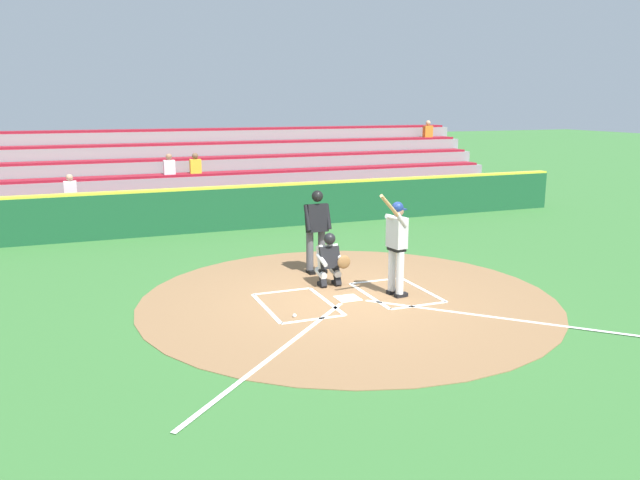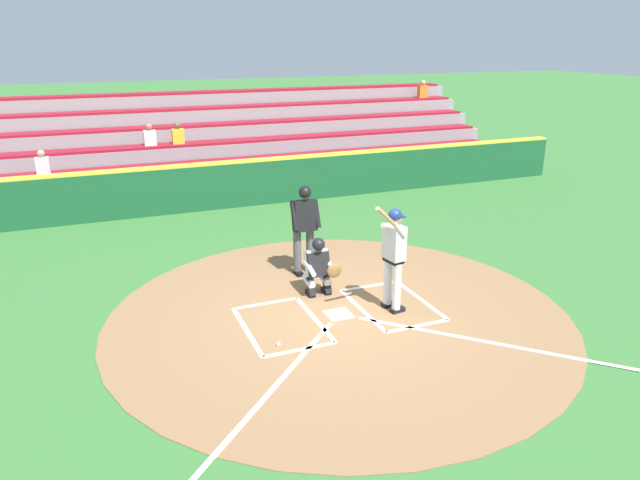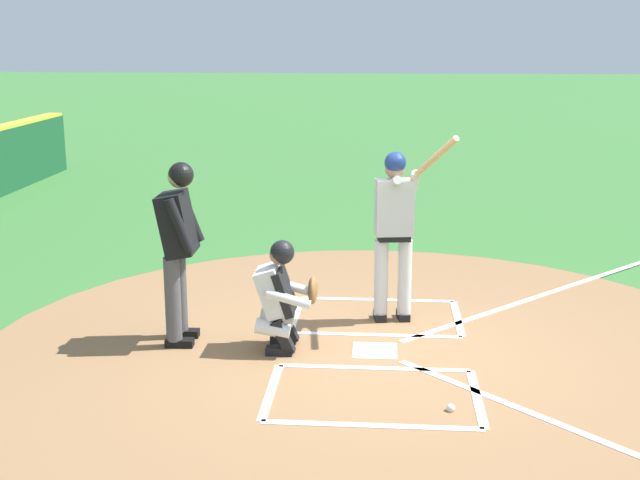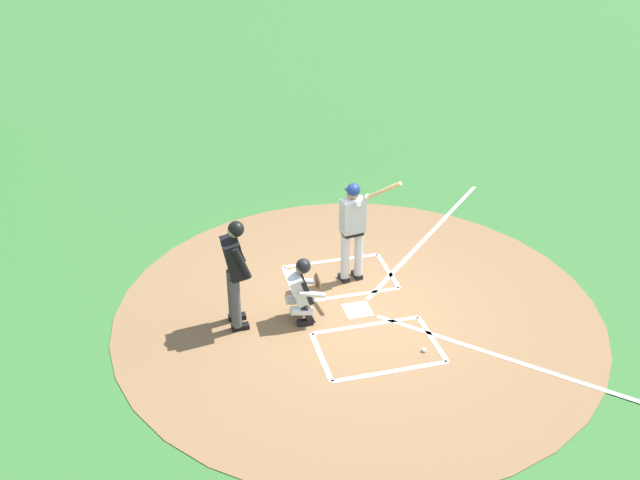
# 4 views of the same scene
# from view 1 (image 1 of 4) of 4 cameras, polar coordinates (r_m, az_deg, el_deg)

# --- Properties ---
(ground_plane) EXTENTS (120.00, 120.00, 0.00)m
(ground_plane) POSITION_cam_1_polar(r_m,az_deg,el_deg) (12.30, 2.52, -5.32)
(ground_plane) COLOR #387033
(dirt_circle) EXTENTS (8.00, 8.00, 0.01)m
(dirt_circle) POSITION_cam_1_polar(r_m,az_deg,el_deg) (12.30, 2.52, -5.30)
(dirt_circle) COLOR olive
(dirt_circle) RESTS_ON ground
(home_plate_and_chalk) EXTENTS (7.93, 4.91, 0.01)m
(home_plate_and_chalk) POSITION_cam_1_polar(r_m,az_deg,el_deg) (11.54, 4.31, -6.48)
(home_plate_and_chalk) COLOR white
(home_plate_and_chalk) RESTS_ON dirt_circle
(batter) EXTENTS (0.87, 0.83, 2.13)m
(batter) POSITION_cam_1_polar(r_m,az_deg,el_deg) (12.25, 6.92, -0.15)
(batter) COLOR silver
(batter) RESTS_ON ground
(catcher) EXTENTS (0.59, 0.60, 1.13)m
(catcher) POSITION_cam_1_polar(r_m,az_deg,el_deg) (12.96, 0.89, -1.68)
(catcher) COLOR black
(catcher) RESTS_ON ground
(plate_umpire) EXTENTS (0.59, 0.41, 1.86)m
(plate_umpire) POSITION_cam_1_polar(r_m,az_deg,el_deg) (13.84, -0.33, 1.29)
(plate_umpire) COLOR #4C4C51
(plate_umpire) RESTS_ON ground
(baseball) EXTENTS (0.07, 0.07, 0.07)m
(baseball) POSITION_cam_1_polar(r_m,az_deg,el_deg) (11.25, -2.31, -6.83)
(baseball) COLOR white
(baseball) RESTS_ON ground
(backstop_wall) EXTENTS (22.00, 0.36, 1.31)m
(backstop_wall) POSITION_cam_1_polar(r_m,az_deg,el_deg) (19.07, -6.63, 2.97)
(backstop_wall) COLOR #19512D
(backstop_wall) RESTS_ON ground
(bleacher_stand) EXTENTS (20.00, 5.10, 3.00)m
(bleacher_stand) POSITION_cam_1_polar(r_m,az_deg,el_deg) (22.71, -9.16, 5.28)
(bleacher_stand) COLOR gray
(bleacher_stand) RESTS_ON ground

